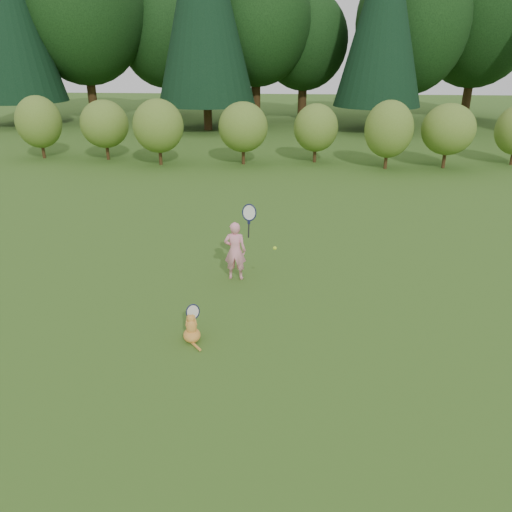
# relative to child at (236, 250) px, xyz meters

# --- Properties ---
(ground) EXTENTS (100.00, 100.00, 0.00)m
(ground) POSITION_rel_child_xyz_m (0.26, -1.19, -0.67)
(ground) COLOR #215016
(ground) RESTS_ON ground
(shrub_row) EXTENTS (28.00, 3.00, 2.80)m
(shrub_row) POSITION_rel_child_xyz_m (0.26, 11.81, 0.73)
(shrub_row) COLOR #567223
(shrub_row) RESTS_ON ground
(child) EXTENTS (0.72, 0.41, 1.92)m
(child) POSITION_rel_child_xyz_m (0.00, 0.00, 0.00)
(child) COLOR pink
(child) RESTS_ON ground
(cat) EXTENTS (0.43, 0.68, 0.69)m
(cat) POSITION_rel_child_xyz_m (-0.46, -2.52, -0.41)
(cat) COLOR orange
(cat) RESTS_ON ground
(tennis_ball) EXTENTS (0.07, 0.07, 0.07)m
(tennis_ball) POSITION_rel_child_xyz_m (0.86, -0.81, 0.38)
(tennis_ball) COLOR #B8EC1B
(tennis_ball) RESTS_ON ground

